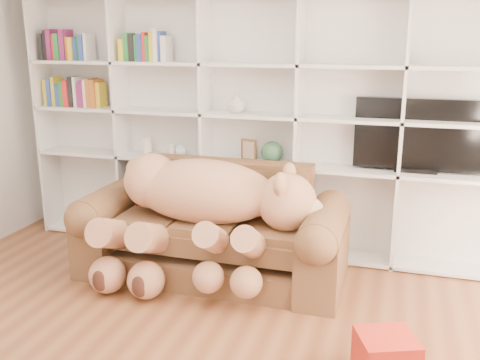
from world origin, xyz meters
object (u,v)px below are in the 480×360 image
(sofa, at_px, (213,235))
(tv, at_px, (418,136))
(teddy_bear, at_px, (201,206))
(gift_box, at_px, (386,356))

(sofa, distance_m, tv, 1.94)
(teddy_bear, xyz_separation_m, gift_box, (1.52, -0.90, -0.53))
(gift_box, bearing_deg, sofa, 143.76)
(gift_box, height_order, tv, tv)
(sofa, distance_m, teddy_bear, 0.37)
(tv, bearing_deg, gift_box, -94.30)
(gift_box, xyz_separation_m, tv, (0.13, 1.77, 1.04))
(sofa, bearing_deg, tv, 22.92)
(sofa, xyz_separation_m, gift_box, (1.48, -1.09, -0.22))
(teddy_bear, bearing_deg, tv, 35.81)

